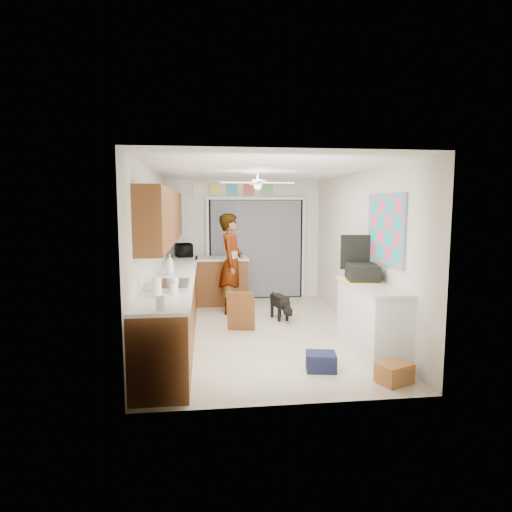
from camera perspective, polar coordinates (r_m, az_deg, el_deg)
name	(u,v)px	position (r m, az deg, el deg)	size (l,w,h in m)	color
floor	(259,332)	(6.82, 0.41, -10.04)	(5.00, 5.00, 0.00)	beige
ceiling	(259,170)	(6.55, 0.43, 11.40)	(5.00, 5.00, 0.00)	white
wall_back	(244,240)	(9.04, -1.59, 2.18)	(3.20, 3.20, 0.00)	silver
wall_front	(292,281)	(4.12, 4.82, -3.32)	(3.20, 3.20, 0.00)	silver
wall_left	(153,254)	(6.56, -13.58, 0.26)	(5.00, 5.00, 0.00)	silver
wall_right	(359,251)	(6.95, 13.61, 0.62)	(5.00, 5.00, 0.00)	silver
left_base_cabinets	(174,306)	(6.67, -10.82, -6.54)	(0.60, 4.80, 0.90)	brown
left_countertop	(174,275)	(6.58, -10.82, -2.55)	(0.62, 4.80, 0.04)	white
upper_cabinets	(164,217)	(6.71, -12.15, 5.15)	(0.32, 4.00, 0.80)	brown
sink_basin	(169,285)	(5.59, -11.53, -3.85)	(0.50, 0.76, 0.06)	silver
faucet	(154,278)	(5.59, -13.49, -2.90)	(0.03, 0.03, 0.22)	silver
peninsula_base	(222,282)	(8.62, -4.58, -3.43)	(1.00, 0.60, 0.90)	brown
peninsula_top	(222,258)	(8.55, -4.61, -0.33)	(1.04, 0.64, 0.04)	white
back_opening_recess	(256,249)	(9.06, 0.01, 0.92)	(2.00, 0.06, 2.10)	black
curtain_panel	(256,249)	(9.02, 0.04, 0.89)	(1.90, 0.03, 2.05)	gray
door_trim_left	(208,250)	(8.96, -6.46, 0.82)	(0.06, 0.04, 2.10)	white
door_trim_right	(303,249)	(9.20, 6.35, 0.97)	(0.06, 0.04, 2.10)	white
door_trim_head	(256,198)	(8.98, 0.03, 7.71)	(2.10, 0.04, 0.06)	white
header_frame_0	(215,189)	(8.95, -5.46, 8.83)	(0.22, 0.02, 0.22)	#FBD153
header_frame_1	(232,189)	(8.97, -3.20, 8.85)	(0.22, 0.02, 0.22)	#4D96CD
header_frame_2	(249,190)	(9.00, -0.95, 8.85)	(0.22, 0.02, 0.22)	#D14E51
header_frame_3	(268,190)	(9.05, 1.60, 8.84)	(0.22, 0.02, 0.22)	#6EC078
header_frame_4	(287,190)	(9.12, 4.12, 8.81)	(0.22, 0.02, 0.22)	beige
route66_sign	(198,189)	(8.95, -7.73, 8.80)	(0.22, 0.02, 0.26)	silver
right_counter_base	(372,321)	(5.90, 15.20, -8.40)	(0.50, 1.40, 0.90)	white
right_counter_top	(372,286)	(5.80, 15.25, -3.92)	(0.54, 1.44, 0.04)	white
abstract_painting	(385,229)	(5.99, 16.88, 3.40)	(0.03, 1.15, 0.95)	#DD5179
ceiling_fan	(258,183)	(6.74, 0.21, 9.73)	(1.14, 1.14, 0.24)	white
microwave	(184,250)	(8.78, -9.57, 0.77)	(0.47, 0.32, 0.26)	black
soap_bottle	(170,264)	(6.54, -11.41, -1.10)	(0.12, 0.12, 0.30)	silver
cup	(174,280)	(5.73, -10.84, -3.23)	(0.12, 0.12, 0.10)	white
jar_a	(174,288)	(5.10, -10.88, -4.27)	(0.09, 0.09, 0.13)	silver
jar_b	(160,303)	(4.36, -12.62, -6.17)	(0.09, 0.09, 0.13)	silver
paper_towel_roll	(157,287)	(4.98, -13.09, -4.04)	(0.10, 0.10, 0.23)	white
suitcase	(362,272)	(6.07, 13.96, -2.14)	(0.39, 0.53, 0.23)	black
suitcase_rim	(362,280)	(6.08, 13.93, -3.16)	(0.44, 0.58, 0.02)	yellow
suitcase_lid	(355,252)	(6.30, 13.09, 0.50)	(0.42, 0.03, 0.50)	black
cardboard_box	(394,373)	(5.17, 17.96, -14.64)	(0.36, 0.27, 0.23)	#C26E3D
navy_crate	(321,362)	(5.34, 8.66, -13.76)	(0.35, 0.29, 0.21)	#161937
cabinet_door_panel	(241,311)	(6.75, -2.04, -7.36)	(0.43, 0.03, 0.65)	brown
man	(231,263)	(7.86, -3.29, -0.98)	(0.67, 0.44, 1.83)	white
dog	(279,306)	(7.49, 3.15, -6.65)	(0.26, 0.60, 0.47)	black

